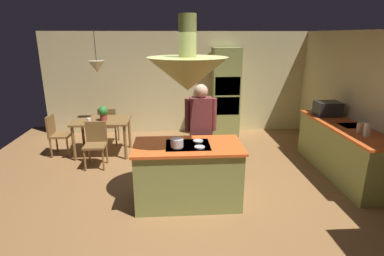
% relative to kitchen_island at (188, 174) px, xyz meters
% --- Properties ---
extents(ground, '(8.16, 8.16, 0.00)m').
position_rel_kitchen_island_xyz_m(ground, '(0.00, 0.20, -0.47)').
color(ground, olive).
extents(wall_back, '(6.80, 0.10, 2.55)m').
position_rel_kitchen_island_xyz_m(wall_back, '(0.00, 3.65, 0.81)').
color(wall_back, beige).
rests_on(wall_back, ground).
extents(wall_right, '(0.10, 7.20, 2.55)m').
position_rel_kitchen_island_xyz_m(wall_right, '(3.25, 0.60, 0.81)').
color(wall_right, beige).
rests_on(wall_right, ground).
extents(kitchen_island, '(1.59, 0.86, 0.95)m').
position_rel_kitchen_island_xyz_m(kitchen_island, '(0.00, 0.00, 0.00)').
color(kitchen_island, '#8C934C').
rests_on(kitchen_island, ground).
extents(counter_run_right, '(0.73, 2.39, 0.93)m').
position_rel_kitchen_island_xyz_m(counter_run_right, '(2.84, 0.80, 0.00)').
color(counter_run_right, '#8C934C').
rests_on(counter_run_right, ground).
extents(oven_tower, '(0.66, 0.62, 2.18)m').
position_rel_kitchen_island_xyz_m(oven_tower, '(1.10, 3.24, 0.62)').
color(oven_tower, '#8C934C').
rests_on(oven_tower, ground).
extents(dining_table, '(1.15, 0.80, 0.76)m').
position_rel_kitchen_island_xyz_m(dining_table, '(-1.70, 2.10, 0.19)').
color(dining_table, brown).
rests_on(dining_table, ground).
extents(person_at_island, '(0.53, 0.23, 1.70)m').
position_rel_kitchen_island_xyz_m(person_at_island, '(0.25, 0.70, 0.51)').
color(person_at_island, tan).
rests_on(person_at_island, ground).
extents(range_hood, '(1.10, 1.10, 1.00)m').
position_rel_kitchen_island_xyz_m(range_hood, '(0.00, -0.00, 1.51)').
color(range_hood, '#8C934C').
extents(pendant_light_over_table, '(0.32, 0.32, 0.82)m').
position_rel_kitchen_island_xyz_m(pendant_light_over_table, '(-1.70, 2.10, 1.39)').
color(pendant_light_over_table, beige).
extents(chair_facing_island, '(0.40, 0.40, 0.87)m').
position_rel_kitchen_island_xyz_m(chair_facing_island, '(-1.70, 1.48, 0.04)').
color(chair_facing_island, brown).
rests_on(chair_facing_island, ground).
extents(chair_by_back_wall, '(0.40, 0.40, 0.87)m').
position_rel_kitchen_island_xyz_m(chair_by_back_wall, '(-1.70, 2.72, 0.04)').
color(chair_by_back_wall, brown).
rests_on(chair_by_back_wall, ground).
extents(chair_at_corner, '(0.40, 0.40, 0.87)m').
position_rel_kitchen_island_xyz_m(chair_at_corner, '(-2.65, 2.10, 0.04)').
color(chair_at_corner, brown).
rests_on(chair_at_corner, ground).
extents(potted_plant_on_table, '(0.20, 0.20, 0.30)m').
position_rel_kitchen_island_xyz_m(potted_plant_on_table, '(-1.64, 2.05, 0.46)').
color(potted_plant_on_table, '#99382D').
rests_on(potted_plant_on_table, dining_table).
extents(cup_on_table, '(0.07, 0.07, 0.09)m').
position_rel_kitchen_island_xyz_m(cup_on_table, '(-1.91, 1.90, 0.34)').
color(cup_on_table, white).
rests_on(cup_on_table, dining_table).
extents(canister_flour, '(0.11, 0.11, 0.21)m').
position_rel_kitchen_island_xyz_m(canister_flour, '(2.84, 0.21, 0.57)').
color(canister_flour, silver).
rests_on(canister_flour, counter_run_right).
extents(canister_sugar, '(0.11, 0.11, 0.17)m').
position_rel_kitchen_island_xyz_m(canister_sugar, '(2.84, 0.39, 0.54)').
color(canister_sugar, '#E0B78C').
rests_on(canister_sugar, counter_run_right).
extents(microwave_on_counter, '(0.46, 0.36, 0.28)m').
position_rel_kitchen_island_xyz_m(microwave_on_counter, '(2.84, 1.50, 0.60)').
color(microwave_on_counter, '#232326').
rests_on(microwave_on_counter, counter_run_right).
extents(cooking_pot_on_cooktop, '(0.18, 0.18, 0.12)m').
position_rel_kitchen_island_xyz_m(cooking_pot_on_cooktop, '(-0.16, -0.13, 0.54)').
color(cooking_pot_on_cooktop, '#B2B2B7').
rests_on(cooking_pot_on_cooktop, kitchen_island).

